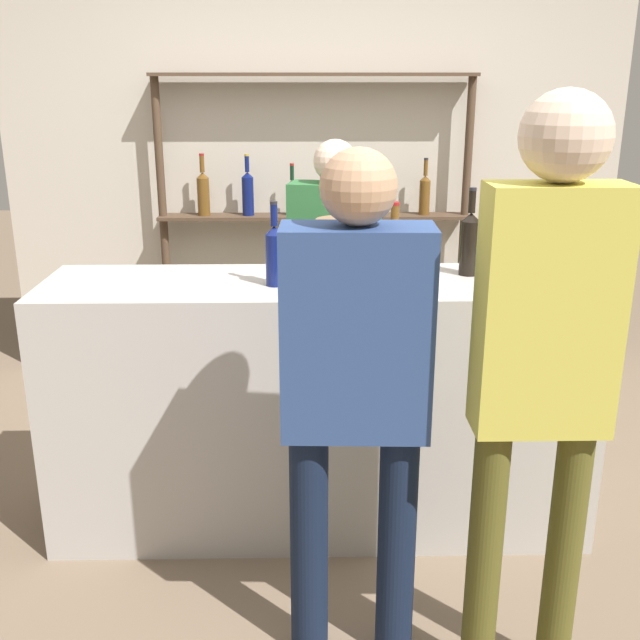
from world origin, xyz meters
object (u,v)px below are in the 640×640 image
wine_glass (556,253)px  customer_right (544,353)px  counter_bottle_1 (394,249)px  counter_bottle_2 (275,254)px  ice_bucket (340,249)px  customer_center (355,380)px  counter_bottle_0 (470,242)px  server_behind_counter (334,274)px

wine_glass → customer_right: size_ratio=0.08×
counter_bottle_1 → counter_bottle_2: size_ratio=0.95×
counter_bottle_1 → wine_glass: 0.64m
ice_bucket → customer_right: bearing=-61.0°
counter_bottle_2 → customer_center: customer_center is taller
counter_bottle_0 → counter_bottle_1: size_ratio=1.15×
counter_bottle_1 → wine_glass: bearing=-3.8°
wine_glass → customer_right: (-0.32, -0.91, -0.08)m
counter_bottle_0 → ice_bucket: counter_bottle_0 is taller
ice_bucket → server_behind_counter: bearing=89.4°
wine_glass → server_behind_counter: 1.16m
counter_bottle_2 → wine_glass: (1.10, 0.04, -0.01)m
counter_bottle_2 → customer_center: size_ratio=0.20×
counter_bottle_2 → wine_glass: 1.10m
counter_bottle_2 → ice_bucket: bearing=19.4°
customer_right → server_behind_counter: customer_right is taller
counter_bottle_0 → counter_bottle_2: (-0.78, -0.15, -0.01)m
counter_bottle_1 → wine_glass: (0.63, -0.04, -0.01)m
counter_bottle_0 → server_behind_counter: size_ratio=0.23×
counter_bottle_1 → server_behind_counter: server_behind_counter is taller
ice_bucket → customer_center: (0.01, -0.82, -0.22)m
customer_right → customer_center: 0.55m
ice_bucket → counter_bottle_0: bearing=6.2°
server_behind_counter → counter_bottle_0: bearing=51.1°
customer_right → server_behind_counter: bearing=17.5°
counter_bottle_1 → counter_bottle_0: bearing=11.3°
counter_bottle_0 → customer_center: (-0.52, -0.87, -0.23)m
counter_bottle_1 → ice_bucket: (-0.21, 0.01, 0.00)m
counter_bottle_0 → customer_right: size_ratio=0.19×
wine_glass → ice_bucket: ice_bucket is taller
counter_bottle_0 → server_behind_counter: 0.88m
customer_center → server_behind_counter: customer_center is taller
counter_bottle_1 → customer_center: size_ratio=0.18×
server_behind_counter → ice_bucket: bearing=11.7°
wine_glass → customer_center: size_ratio=0.09×
counter_bottle_2 → wine_glass: bearing=2.2°
customer_center → counter_bottle_1: bearing=-11.9°
customer_right → wine_glass: bearing=-19.3°
customer_center → server_behind_counter: 1.52m
counter_bottle_1 → customer_right: bearing=-71.6°
counter_bottle_0 → counter_bottle_2: counter_bottle_0 is taller
ice_bucket → wine_glass: bearing=-3.2°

